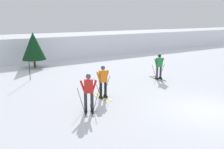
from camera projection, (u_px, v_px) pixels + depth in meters
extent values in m
plane|color=white|center=(208.00, 111.00, 10.99)|extent=(120.00, 120.00, 0.00)
cube|color=white|center=(51.00, 46.00, 26.31)|extent=(80.00, 6.03, 2.28)
cube|color=black|center=(156.00, 79.00, 16.85)|extent=(0.42, 1.58, 0.02)
cube|color=black|center=(159.00, 78.00, 16.95)|extent=(0.42, 1.58, 0.02)
cube|color=black|center=(157.00, 78.00, 16.70)|extent=(0.17, 0.28, 0.10)
cube|color=black|center=(160.00, 78.00, 16.80)|extent=(0.17, 0.28, 0.10)
cylinder|color=#38333D|center=(157.00, 72.00, 16.59)|extent=(0.14, 0.14, 0.85)
cylinder|color=#38333D|center=(161.00, 71.00, 16.70)|extent=(0.14, 0.14, 0.85)
cube|color=#23843D|center=(159.00, 62.00, 16.50)|extent=(0.42, 0.31, 0.60)
cylinder|color=#23843D|center=(156.00, 63.00, 16.43)|extent=(0.27, 0.14, 0.55)
cylinder|color=#23843D|center=(162.00, 62.00, 16.62)|extent=(0.27, 0.14, 0.55)
sphere|color=black|center=(160.00, 56.00, 16.41)|extent=(0.22, 0.22, 0.22)
cylinder|color=#38383D|center=(154.00, 72.00, 16.63)|extent=(0.40, 0.11, 1.02)
cylinder|color=#38383D|center=(162.00, 71.00, 16.85)|extent=(0.40, 0.11, 1.02)
cube|color=black|center=(86.00, 110.00, 11.11)|extent=(0.77, 1.48, 0.02)
cube|color=black|center=(92.00, 110.00, 11.15)|extent=(0.77, 1.48, 0.02)
cube|color=black|center=(86.00, 110.00, 10.95)|extent=(0.22, 0.29, 0.10)
cube|color=black|center=(92.00, 110.00, 10.99)|extent=(0.22, 0.29, 0.10)
cylinder|color=#2D2D33|center=(86.00, 100.00, 10.85)|extent=(0.14, 0.14, 0.85)
cylinder|color=#2D2D33|center=(92.00, 100.00, 10.89)|extent=(0.14, 0.14, 0.85)
cube|color=red|center=(89.00, 86.00, 10.73)|extent=(0.45, 0.38, 0.60)
cylinder|color=red|center=(83.00, 86.00, 10.71)|extent=(0.27, 0.19, 0.55)
cylinder|color=red|center=(94.00, 86.00, 10.79)|extent=(0.27, 0.19, 0.55)
sphere|color=#4C4C56|center=(88.00, 76.00, 10.63)|extent=(0.22, 0.22, 0.22)
cylinder|color=#38383D|center=(81.00, 100.00, 10.92)|extent=(0.29, 0.16, 1.08)
cylinder|color=#38383D|center=(96.00, 99.00, 11.01)|extent=(0.29, 0.16, 1.08)
cube|color=gold|center=(99.00, 98.00, 12.85)|extent=(0.11, 1.60, 0.02)
cube|color=gold|center=(104.00, 97.00, 13.01)|extent=(0.11, 1.60, 0.02)
cube|color=black|center=(101.00, 97.00, 12.72)|extent=(0.12, 0.26, 0.10)
cube|color=black|center=(105.00, 96.00, 12.87)|extent=(0.12, 0.26, 0.10)
cylinder|color=black|center=(101.00, 88.00, 12.61)|extent=(0.14, 0.14, 0.85)
cylinder|color=black|center=(105.00, 88.00, 12.77)|extent=(0.14, 0.14, 0.85)
cube|color=orange|center=(103.00, 76.00, 12.55)|extent=(0.38, 0.24, 0.60)
cylinder|color=orange|center=(99.00, 77.00, 12.43)|extent=(0.26, 0.09, 0.55)
cylinder|color=orange|center=(107.00, 76.00, 12.71)|extent=(0.26, 0.09, 0.55)
sphere|color=#4C4C56|center=(103.00, 68.00, 12.45)|extent=(0.22, 0.22, 0.22)
cylinder|color=#38383D|center=(98.00, 88.00, 12.62)|extent=(0.46, 0.03, 1.11)
cylinder|color=#38383D|center=(106.00, 87.00, 12.92)|extent=(0.46, 0.03, 1.11)
cylinder|color=black|center=(29.00, 63.00, 16.26)|extent=(0.04, 0.04, 2.34)
cylinder|color=#513823|center=(35.00, 64.00, 20.59)|extent=(0.18, 0.18, 0.69)
cone|color=#0F3819|center=(33.00, 46.00, 20.26)|extent=(1.94, 1.94, 2.25)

